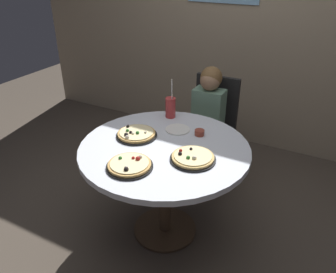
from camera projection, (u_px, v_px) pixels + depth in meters
name	position (u px, v px, depth m)	size (l,w,h in m)	color
ground_plane	(165.00, 229.00, 2.61)	(8.00, 8.00, 0.00)	#4C4238
wall_with_window	(249.00, 5.00, 3.28)	(5.20, 0.14, 2.90)	gray
dining_table	(165.00, 159.00, 2.30)	(1.15, 1.15, 0.75)	silver
chair_wooden	(212.00, 123.00, 3.06)	(0.40, 0.40, 0.95)	black
diner_child	(204.00, 136.00, 2.94)	(0.26, 0.41, 1.08)	#3F4766
pizza_veggie	(193.00, 158.00, 2.10)	(0.29, 0.29, 0.05)	black
pizza_cheese	(136.00, 134.00, 2.37)	(0.29, 0.29, 0.05)	black
pizza_pepperoni	(130.00, 165.00, 2.02)	(0.29, 0.29, 0.05)	black
soda_cup	(170.00, 107.00, 2.62)	(0.08, 0.08, 0.31)	#B73333
sauce_bowl	(199.00, 133.00, 2.38)	(0.07, 0.07, 0.04)	brown
plate_small	(178.00, 129.00, 2.46)	(0.18, 0.18, 0.01)	white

